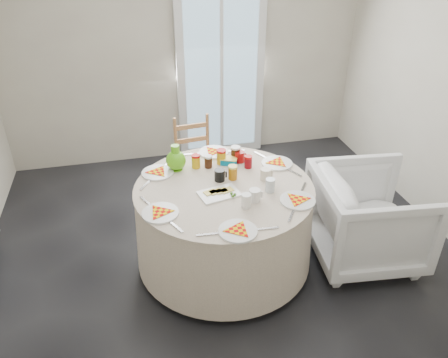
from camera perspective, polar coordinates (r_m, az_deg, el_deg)
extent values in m
plane|color=black|center=(3.78, 0.36, -10.17)|extent=(4.00, 4.00, 0.00)
cube|color=#BCB5A3|center=(4.96, -5.28, 16.91)|extent=(4.00, 0.02, 2.60)
cube|color=silver|center=(5.05, -0.43, 14.34)|extent=(1.00, 0.08, 2.10)
cylinder|color=beige|center=(3.51, 0.00, -5.97)|extent=(1.41, 1.41, 0.71)
imported|color=white|center=(3.75, 18.30, -4.84)|extent=(0.87, 0.91, 0.86)
cube|color=#0079AA|center=(3.60, 0.65, 2.77)|extent=(0.16, 0.14, 0.05)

